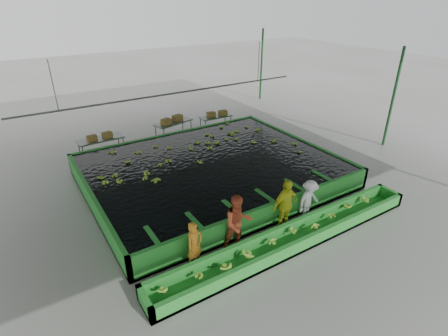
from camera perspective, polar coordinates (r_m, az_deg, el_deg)
ground at (r=13.99m, az=1.10°, el=-4.44°), size 80.00×80.00×0.00m
shed_roof at (r=12.17m, az=1.31°, el=16.13°), size 20.00×22.00×0.04m
shed_posts at (r=12.87m, az=1.19°, el=5.12°), size 20.00×22.00×5.00m
flotation_tank at (r=14.88m, az=-2.06°, el=-0.43°), size 10.00×8.00×0.90m
tank_water at (r=14.70m, az=-2.08°, el=0.96°), size 9.70×7.70×0.00m
sorting_trough at (r=11.55m, az=11.16°, el=-11.14°), size 10.00×1.00×0.50m
cableway_rail at (r=16.91m, az=-8.36°, el=11.94°), size 0.08×0.08×14.00m
rail_hanger_left at (r=15.40m, az=-26.12°, el=11.95°), size 0.04×0.04×2.00m
rail_hanger_right at (r=19.22m, az=5.68°, el=16.92°), size 0.04×0.04×2.00m
worker_a at (r=10.29m, az=-4.82°, el=-12.45°), size 0.63×0.51×1.51m
worker_b at (r=10.79m, az=2.30°, el=-8.97°), size 1.04×0.88×1.90m
worker_c at (r=11.81m, az=9.99°, el=-6.02°), size 1.12×0.52×1.87m
worker_d at (r=12.57m, az=13.70°, el=-5.13°), size 1.06×0.71×1.53m
packing_table_left at (r=18.01m, az=-19.30°, el=3.16°), size 2.17×0.94×0.97m
packing_table_mid at (r=19.49m, az=-8.20°, el=6.16°), size 2.24×1.33×0.95m
packing_table_right at (r=20.56m, az=-1.36°, el=7.37°), size 1.87×0.79×0.84m
box_stack_left at (r=17.75m, az=-19.58°, el=4.47°), size 1.21×0.40×0.26m
box_stack_mid at (r=19.26m, az=-8.48°, el=7.41°), size 1.38×0.76×0.29m
box_stack_right at (r=20.50m, az=-1.14°, el=8.55°), size 1.24×0.48×0.26m
floating_bananas at (r=15.34m, az=-3.60°, el=2.06°), size 8.70×5.93×0.12m
trough_bananas at (r=11.46m, az=11.22°, el=-10.54°), size 9.31×0.62×0.12m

